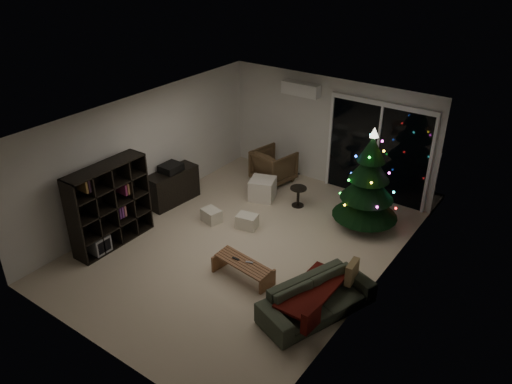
# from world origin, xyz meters

# --- Properties ---
(room) EXTENTS (6.50, 7.51, 2.60)m
(room) POSITION_xyz_m (0.46, 1.49, 1.02)
(room) COLOR beige
(room) RESTS_ON ground
(bookshelf) EXTENTS (0.82, 1.66, 1.61)m
(bookshelf) POSITION_xyz_m (-2.25, -1.32, 0.80)
(bookshelf) COLOR black
(bookshelf) RESTS_ON floor
(media_cabinet) EXTENTS (0.54, 1.22, 0.74)m
(media_cabinet) POSITION_xyz_m (-2.25, 0.49, 0.37)
(media_cabinet) COLOR black
(media_cabinet) RESTS_ON floor
(stereo) EXTENTS (0.37, 0.44, 0.16)m
(stereo) POSITION_xyz_m (-2.25, 0.49, 0.82)
(stereo) COLOR black
(stereo) RESTS_ON media_cabinet
(armchair) EXTENTS (0.98, 1.00, 0.77)m
(armchair) POSITION_xyz_m (-1.03, 2.59, 0.39)
(armchair) COLOR #463525
(armchair) RESTS_ON floor
(ottoman) EXTENTS (0.67, 0.67, 0.47)m
(ottoman) POSITION_xyz_m (-0.75, 1.74, 0.24)
(ottoman) COLOR silver
(ottoman) RESTS_ON floor
(cardboard_box_a) EXTENTS (0.43, 0.36, 0.27)m
(cardboard_box_a) POSITION_xyz_m (-1.04, 0.34, 0.13)
(cardboard_box_a) COLOR beige
(cardboard_box_a) RESTS_ON floor
(cardboard_box_b) EXTENTS (0.45, 0.37, 0.28)m
(cardboard_box_b) POSITION_xyz_m (-0.31, 0.57, 0.14)
(cardboard_box_b) COLOR beige
(cardboard_box_b) RESTS_ON floor
(side_table) EXTENTS (0.37, 0.37, 0.44)m
(side_table) POSITION_xyz_m (0.06, 1.91, 0.22)
(side_table) COLOR black
(side_table) RESTS_ON floor
(floor_lamp) EXTENTS (0.26, 0.26, 1.64)m
(floor_lamp) POSITION_xyz_m (-0.78, 3.34, 0.82)
(floor_lamp) COLOR black
(floor_lamp) RESTS_ON floor
(sofa) EXTENTS (1.34, 2.01, 0.55)m
(sofa) POSITION_xyz_m (2.05, -0.81, 0.27)
(sofa) COLOR #282C26
(sofa) RESTS_ON floor
(sofa_throw) EXTENTS (0.59, 1.35, 0.05)m
(sofa_throw) POSITION_xyz_m (1.95, -0.81, 0.40)
(sofa_throw) COLOR #3D0C08
(sofa_throw) RESTS_ON sofa
(cushion_a) EXTENTS (0.14, 0.37, 0.36)m
(cushion_a) POSITION_xyz_m (2.30, -0.16, 0.50)
(cushion_a) COLOR olive
(cushion_a) RESTS_ON sofa
(cushion_b) EXTENTS (0.13, 0.37, 0.36)m
(cushion_b) POSITION_xyz_m (2.30, -1.46, 0.50)
(cushion_b) COLOR #3D0C08
(cushion_b) RESTS_ON sofa
(coffee_table) EXTENTS (1.11, 0.51, 0.34)m
(coffee_table) POSITION_xyz_m (0.60, -0.79, 0.17)
(coffee_table) COLOR brown
(coffee_table) RESTS_ON floor
(remote_a) EXTENTS (0.13, 0.04, 0.02)m
(remote_a) POSITION_xyz_m (0.45, -0.79, 0.35)
(remote_a) COLOR black
(remote_a) RESTS_ON coffee_table
(remote_b) EXTENTS (0.13, 0.08, 0.02)m
(remote_b) POSITION_xyz_m (0.70, -0.74, 0.35)
(remote_b) COLOR slate
(remote_b) RESTS_ON coffee_table
(christmas_tree) EXTENTS (1.36, 1.36, 2.09)m
(christmas_tree) POSITION_xyz_m (1.55, 1.99, 1.04)
(christmas_tree) COLOR black
(christmas_tree) RESTS_ON floor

